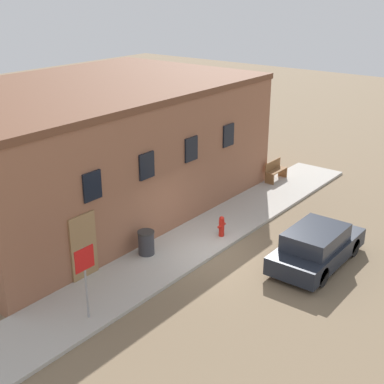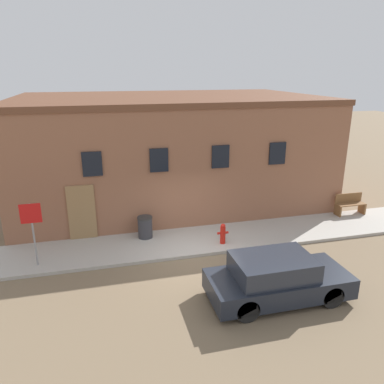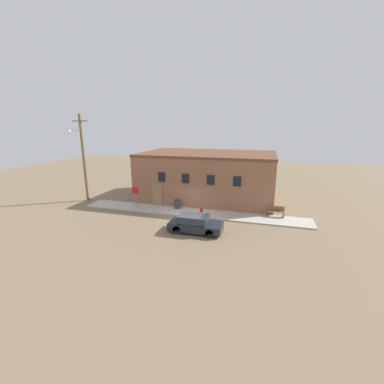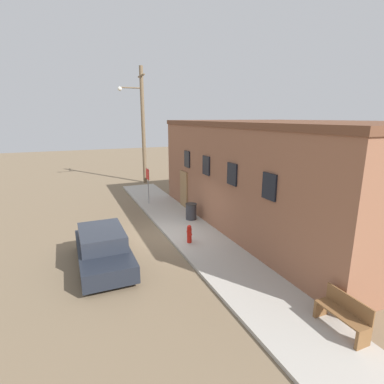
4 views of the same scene
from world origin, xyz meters
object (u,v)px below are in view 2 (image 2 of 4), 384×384
stop_sign (32,223)px  parked_car (277,279)px  fire_hydrant (223,233)px  bench (350,204)px  trash_bin (145,227)px

stop_sign → parked_car: size_ratio=0.53×
fire_hydrant → bench: bearing=12.5°
fire_hydrant → parked_car: 3.54m
bench → parked_car: bearing=-140.5°
stop_sign → bench: size_ratio=1.62×
fire_hydrant → parked_car: (0.39, -3.51, 0.13)m
fire_hydrant → trash_bin: (-2.68, 1.21, 0.03)m
stop_sign → parked_car: (6.77, -3.48, -0.97)m
stop_sign → trash_bin: stop_sign is taller
parked_car → bench: bearing=39.5°
fire_hydrant → stop_sign: 6.47m
parked_car → fire_hydrant: bearing=96.3°
trash_bin → parked_car: (3.07, -4.73, 0.09)m
stop_sign → trash_bin: size_ratio=2.57×
stop_sign → bench: stop_sign is taller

